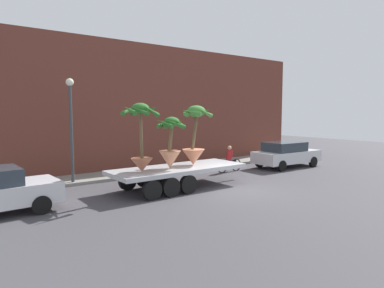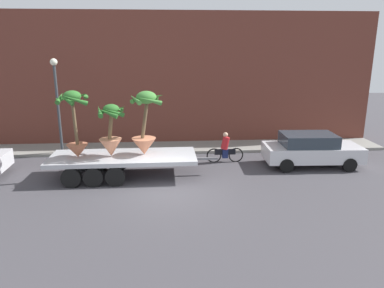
{
  "view_description": "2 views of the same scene",
  "coord_description": "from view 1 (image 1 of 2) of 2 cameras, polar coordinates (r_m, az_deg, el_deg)",
  "views": [
    {
      "loc": [
        -10.3,
        -10.65,
        3.44
      ],
      "look_at": [
        -1.06,
        1.85,
        1.96
      ],
      "focal_mm": 31.6,
      "sensor_mm": 36.0,
      "label": 1
    },
    {
      "loc": [
        0.05,
        -13.21,
        5.49
      ],
      "look_at": [
        1.11,
        1.79,
        1.42
      ],
      "focal_mm": 33.46,
      "sensor_mm": 36.0,
      "label": 2
    }
  ],
  "objects": [
    {
      "name": "street_lamp",
      "position": [
        16.66,
        -19.77,
        4.4
      ],
      "size": [
        0.36,
        0.36,
        4.83
      ],
      "color": "#383D42",
      "rests_on": "sidewalk"
    },
    {
      "name": "building_facade",
      "position": [
        21.13,
        -7.33,
        6.17
      ],
      "size": [
        24.0,
        1.2,
        7.46
      ],
      "primitive_type": "cube",
      "color": "brown",
      "rests_on": "ground"
    },
    {
      "name": "potted_palm_rear",
      "position": [
        14.76,
        -3.65,
        -0.21
      ],
      "size": [
        1.34,
        1.33,
        2.25
      ],
      "color": "tan",
      "rests_on": "flatbed_trailer"
    },
    {
      "name": "cyclist",
      "position": [
        19.56,
        6.34,
        -2.75
      ],
      "size": [
        1.84,
        0.35,
        1.54
      ],
      "color": "black",
      "rests_on": "ground"
    },
    {
      "name": "sidewalk",
      "position": [
        19.95,
        -4.82,
        -4.29
      ],
      "size": [
        24.0,
        2.2,
        0.15
      ],
      "primitive_type": "cube",
      "color": "gray",
      "rests_on": "ground"
    },
    {
      "name": "ground_plane",
      "position": [
        15.21,
        7.45,
        -7.68
      ],
      "size": [
        60.0,
        60.0,
        0.0
      ],
      "primitive_type": "plane",
      "color": "#423F44"
    },
    {
      "name": "potted_palm_middle",
      "position": [
        15.69,
        0.44,
        1.1
      ],
      "size": [
        1.55,
        1.57,
        2.76
      ],
      "color": "#C17251",
      "rests_on": "flatbed_trailer"
    },
    {
      "name": "parked_car",
      "position": [
        21.85,
        15.59,
        -1.63
      ],
      "size": [
        4.54,
        2.09,
        1.58
      ],
      "color": "silver",
      "rests_on": "ground"
    },
    {
      "name": "potted_palm_front",
      "position": [
        13.97,
        -8.61,
        1.19
      ],
      "size": [
        1.49,
        1.57,
        2.83
      ],
      "color": "#B26647",
      "rests_on": "flatbed_trailer"
    },
    {
      "name": "flatbed_trailer",
      "position": [
        15.08,
        -3.1,
        -4.77
      ],
      "size": [
        7.28,
        2.38,
        0.98
      ],
      "color": "#B7BABF",
      "rests_on": "ground"
    }
  ]
}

